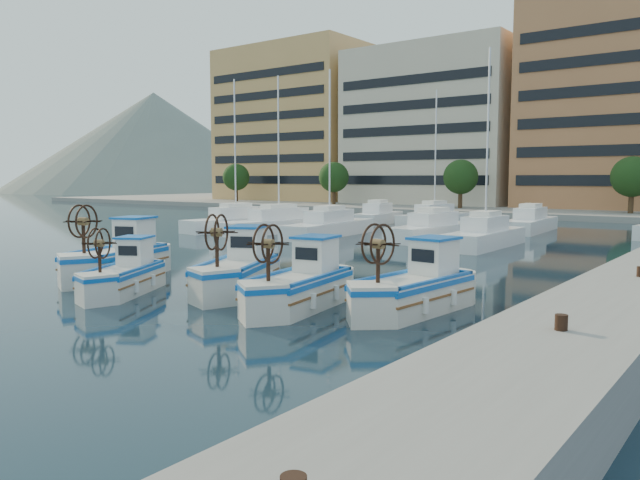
{
  "coord_description": "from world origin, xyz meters",
  "views": [
    {
      "loc": [
        16.28,
        -13.99,
        4.07
      ],
      "look_at": [
        0.82,
        6.65,
        1.5
      ],
      "focal_mm": 35.0,
      "sensor_mm": 36.0,
      "label": 1
    }
  ],
  "objects_px": {
    "fishing_boat_c": "(238,270)",
    "fishing_boat_d": "(301,284)",
    "fishing_boat_a": "(119,257)",
    "fishing_boat_b": "(124,274)",
    "fishing_boat_e": "(415,287)"
  },
  "relations": [
    {
      "from": "fishing_boat_a",
      "to": "fishing_boat_b",
      "type": "height_order",
      "value": "fishing_boat_a"
    },
    {
      "from": "fishing_boat_a",
      "to": "fishing_boat_e",
      "type": "bearing_deg",
      "value": -13.05
    },
    {
      "from": "fishing_boat_a",
      "to": "fishing_boat_d",
      "type": "xyz_separation_m",
      "value": [
        9.66,
        -0.17,
        -0.09
      ]
    },
    {
      "from": "fishing_boat_b",
      "to": "fishing_boat_c",
      "type": "distance_m",
      "value": 4.01
    },
    {
      "from": "fishing_boat_a",
      "to": "fishing_boat_e",
      "type": "xyz_separation_m",
      "value": [
        12.85,
        1.44,
        -0.08
      ]
    },
    {
      "from": "fishing_boat_e",
      "to": "fishing_boat_c",
      "type": "bearing_deg",
      "value": -168.32
    },
    {
      "from": "fishing_boat_b",
      "to": "fishing_boat_e",
      "type": "distance_m",
      "value": 10.3
    },
    {
      "from": "fishing_boat_b",
      "to": "fishing_boat_c",
      "type": "xyz_separation_m",
      "value": [
        3.02,
        2.64,
        0.12
      ]
    },
    {
      "from": "fishing_boat_a",
      "to": "fishing_boat_b",
      "type": "bearing_deg",
      "value": -52.07
    },
    {
      "from": "fishing_boat_b",
      "to": "fishing_boat_e",
      "type": "relative_size",
      "value": 0.89
    },
    {
      "from": "fishing_boat_a",
      "to": "fishing_boat_b",
      "type": "distance_m",
      "value": 3.74
    },
    {
      "from": "fishing_boat_c",
      "to": "fishing_boat_e",
      "type": "bearing_deg",
      "value": -17.81
    },
    {
      "from": "fishing_boat_e",
      "to": "fishing_boat_b",
      "type": "bearing_deg",
      "value": -155.71
    },
    {
      "from": "fishing_boat_a",
      "to": "fishing_boat_c",
      "type": "height_order",
      "value": "fishing_boat_a"
    },
    {
      "from": "fishing_boat_c",
      "to": "fishing_boat_d",
      "type": "distance_m",
      "value": 3.59
    }
  ]
}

